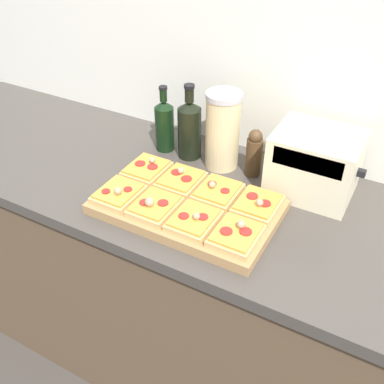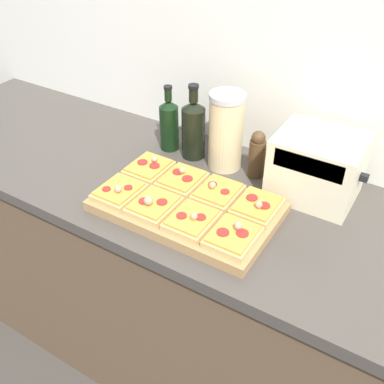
% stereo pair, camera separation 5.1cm
% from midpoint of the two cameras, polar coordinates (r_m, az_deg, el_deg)
% --- Properties ---
extents(wall_back, '(6.00, 0.06, 2.50)m').
position_cam_midpoint_polar(wall_back, '(1.55, 11.39, 15.98)').
color(wall_back, silver).
rests_on(wall_back, ground_plane).
extents(kitchen_counter, '(2.63, 0.67, 0.92)m').
position_cam_midpoint_polar(kitchen_counter, '(1.73, 3.67, -12.97)').
color(kitchen_counter, brown).
rests_on(kitchen_counter, ground_plane).
extents(cutting_board, '(0.53, 0.32, 0.03)m').
position_cam_midpoint_polar(cutting_board, '(1.34, 0.42, -1.89)').
color(cutting_board, '#A37A4C').
rests_on(cutting_board, kitchen_counter).
extents(pizza_slice_back_left, '(0.12, 0.14, 0.05)m').
position_cam_midpoint_polar(pizza_slice_back_left, '(1.47, -4.49, 3.06)').
color(pizza_slice_back_left, tan).
rests_on(pizza_slice_back_left, cutting_board).
extents(pizza_slice_back_midleft, '(0.12, 0.14, 0.05)m').
position_cam_midpoint_polar(pizza_slice_back_midleft, '(1.41, -0.21, 1.56)').
color(pizza_slice_back_midleft, tan).
rests_on(pizza_slice_back_midleft, cutting_board).
extents(pizza_slice_back_midright, '(0.12, 0.14, 0.05)m').
position_cam_midpoint_polar(pizza_slice_back_midright, '(1.35, 4.41, -0.08)').
color(pizza_slice_back_midright, tan).
rests_on(pizza_slice_back_midright, cutting_board).
extents(pizza_slice_back_right, '(0.12, 0.14, 0.05)m').
position_cam_midpoint_polar(pizza_slice_back_right, '(1.31, 9.39, -1.83)').
color(pizza_slice_back_right, tan).
rests_on(pizza_slice_back_right, cutting_board).
extents(pizza_slice_front_left, '(0.12, 0.14, 0.05)m').
position_cam_midpoint_polar(pizza_slice_front_left, '(1.37, -8.17, 0.05)').
color(pizza_slice_front_left, tan).
rests_on(pizza_slice_front_left, cutting_board).
extents(pizza_slice_front_midleft, '(0.12, 0.14, 0.05)m').
position_cam_midpoint_polar(pizza_slice_front_midleft, '(1.30, -3.76, -1.68)').
color(pizza_slice_front_midleft, tan).
rests_on(pizza_slice_front_midleft, cutting_board).
extents(pizza_slice_front_midright, '(0.12, 0.14, 0.05)m').
position_cam_midpoint_polar(pizza_slice_front_midright, '(1.25, 1.15, -3.61)').
color(pizza_slice_front_midright, tan).
rests_on(pizza_slice_front_midright, cutting_board).
extents(pizza_slice_front_right, '(0.12, 0.14, 0.05)m').
position_cam_midpoint_polar(pizza_slice_front_right, '(1.20, 6.46, -5.61)').
color(pizza_slice_front_right, tan).
rests_on(pizza_slice_front_right, cutting_board).
extents(olive_oil_bottle, '(0.07, 0.07, 0.24)m').
position_cam_midpoint_polar(olive_oil_bottle, '(1.61, -2.01, 8.64)').
color(olive_oil_bottle, black).
rests_on(olive_oil_bottle, kitchen_counter).
extents(wine_bottle, '(0.08, 0.08, 0.27)m').
position_cam_midpoint_polar(wine_bottle, '(1.56, 1.13, 8.10)').
color(wine_bottle, black).
rests_on(wine_bottle, kitchen_counter).
extents(grain_jar_tall, '(0.12, 0.12, 0.27)m').
position_cam_midpoint_polar(grain_jar_tall, '(1.50, 5.31, 7.68)').
color(grain_jar_tall, beige).
rests_on(grain_jar_tall, kitchen_counter).
extents(pepper_mill, '(0.05, 0.05, 0.17)m').
position_cam_midpoint_polar(pepper_mill, '(1.48, 9.21, 4.69)').
color(pepper_mill, '#47331E').
rests_on(pepper_mill, kitchen_counter).
extents(toaster_oven, '(0.28, 0.21, 0.20)m').
position_cam_midpoint_polar(toaster_oven, '(1.42, 16.57, 3.08)').
color(toaster_oven, beige).
rests_on(toaster_oven, kitchen_counter).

